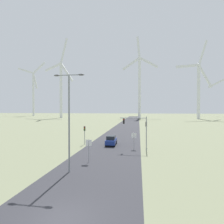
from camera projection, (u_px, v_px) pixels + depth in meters
ground_plane at (62, 220)px, 10.76m from camera, size 600.00×600.00×0.00m
road_surface at (125, 130)px, 58.20m from camera, size 10.00×240.00×0.01m
streetlamp at (69, 111)px, 18.92m from camera, size 3.47×0.32×10.64m
stop_sign_near at (89, 146)px, 22.59m from camera, size 0.81×0.07×2.91m
stop_sign_far at (134, 138)px, 30.12m from camera, size 0.81×0.07×2.74m
traffic_light_post_near_left at (85, 131)px, 33.99m from camera, size 0.28×0.34×3.55m
traffic_light_post_near_right at (146, 128)px, 32.78m from camera, size 0.28×0.34×4.51m
traffic_light_mast_overhead at (137, 126)px, 29.00m from camera, size 4.46×0.35×5.65m
car_approaching at (111, 140)px, 33.33m from camera, size 1.91×4.15×1.83m
wind_turbine_far_left at (33, 90)px, 190.85m from camera, size 29.66×5.41×59.15m
wind_turbine_left at (61, 84)px, 143.28m from camera, size 31.08×14.09×64.04m
wind_turbine_center at (140, 82)px, 144.69m from camera, size 29.51×9.80×67.15m
wind_turbine_right at (199, 85)px, 126.43m from camera, size 29.58×16.12×58.19m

